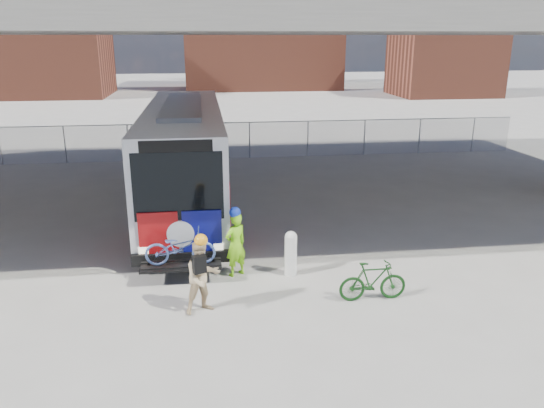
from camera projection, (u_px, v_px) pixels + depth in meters
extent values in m
plane|color=#9E9991|center=(253.00, 246.00, 15.63)|extent=(160.00, 160.00, 0.00)
cube|color=silver|center=(185.00, 152.00, 18.95)|extent=(2.55, 12.00, 3.20)
cube|color=black|center=(184.00, 132.00, 19.23)|extent=(2.61, 11.00, 1.28)
cube|color=black|center=(178.00, 186.00, 13.21)|extent=(2.24, 0.12, 1.76)
cube|color=black|center=(176.00, 146.00, 12.90)|extent=(1.78, 0.12, 0.30)
cube|color=black|center=(182.00, 258.00, 13.68)|extent=(2.55, 0.20, 0.30)
cube|color=#AD0D0F|center=(159.00, 235.00, 13.44)|extent=(1.00, 0.08, 1.20)
cube|color=navy|center=(202.00, 233.00, 13.58)|extent=(1.00, 0.08, 1.20)
cylinder|color=silver|center=(181.00, 234.00, 13.49)|extent=(0.70, 0.06, 0.70)
cube|color=gray|center=(183.00, 105.00, 18.45)|extent=(1.28, 7.20, 0.14)
cube|color=black|center=(181.00, 265.00, 13.21)|extent=(2.00, 0.70, 0.06)
cylinder|color=black|center=(143.00, 235.00, 15.08)|extent=(0.30, 1.00, 1.00)
cylinder|color=black|center=(224.00, 232.00, 15.37)|extent=(0.30, 1.00, 1.00)
cylinder|color=black|center=(162.00, 166.00, 23.21)|extent=(0.30, 1.00, 1.00)
cylinder|color=black|center=(215.00, 164.00, 23.50)|extent=(0.30, 1.00, 1.00)
cube|color=#AD0D0F|center=(137.00, 202.00, 15.39)|extent=(0.06, 2.60, 1.70)
cube|color=navy|center=(143.00, 188.00, 16.90)|extent=(0.06, 1.40, 1.70)
cube|color=#AD0D0F|center=(227.00, 199.00, 15.71)|extent=(0.06, 2.60, 1.70)
cube|color=navy|center=(225.00, 185.00, 17.23)|extent=(0.06, 1.40, 1.70)
imported|color=#465F9C|center=(180.00, 247.00, 13.06)|extent=(1.75, 0.64, 0.91)
cube|color=#605E59|center=(239.00, 10.00, 17.38)|extent=(40.00, 16.00, 1.50)
cylinder|color=gray|center=(65.00, 145.00, 25.71)|extent=(0.06, 0.06, 1.80)
cylinder|color=gray|center=(149.00, 143.00, 26.21)|extent=(0.06, 0.06, 1.80)
cylinder|color=gray|center=(230.00, 141.00, 26.70)|extent=(0.06, 0.06, 1.80)
cylinder|color=gray|center=(308.00, 139.00, 27.20)|extent=(0.06, 0.06, 1.80)
cylinder|color=gray|center=(383.00, 137.00, 27.70)|extent=(0.06, 0.06, 1.80)
cylinder|color=gray|center=(455.00, 135.00, 28.20)|extent=(0.06, 0.06, 1.80)
plane|color=gray|center=(230.00, 141.00, 26.70)|extent=(30.00, 0.00, 30.00)
cube|color=gray|center=(229.00, 123.00, 26.43)|extent=(30.00, 0.05, 0.04)
cube|color=brown|center=(36.00, 46.00, 54.45)|extent=(14.00, 10.00, 10.00)
cube|color=brown|center=(260.00, 36.00, 63.75)|extent=(18.00, 12.00, 12.00)
cube|color=brown|center=(445.00, 56.00, 55.24)|extent=(10.00, 8.00, 8.00)
cylinder|color=silver|center=(291.00, 256.00, 13.59)|extent=(0.31, 0.31, 1.04)
sphere|color=silver|center=(291.00, 237.00, 13.44)|extent=(0.31, 0.31, 0.31)
imported|color=#82E017|center=(236.00, 244.00, 13.50)|extent=(0.73, 0.67, 1.68)
sphere|color=#1734C4|center=(235.00, 212.00, 13.24)|extent=(0.29, 0.29, 0.29)
imported|color=tan|center=(203.00, 277.00, 11.66)|extent=(1.00, 0.90, 1.69)
sphere|color=#FFA01A|center=(201.00, 240.00, 11.40)|extent=(0.29, 0.29, 0.29)
cube|color=black|center=(199.00, 264.00, 11.35)|extent=(0.32, 0.25, 0.40)
imported|color=#123912|center=(373.00, 281.00, 12.28)|extent=(1.60, 0.46, 0.96)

